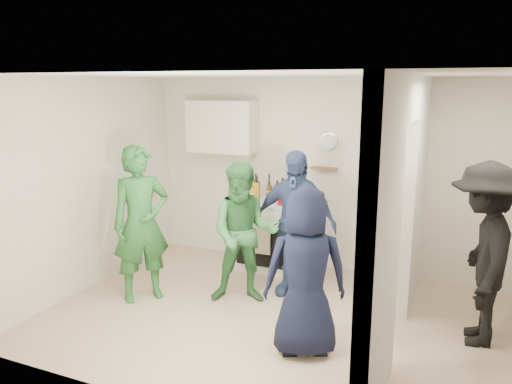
# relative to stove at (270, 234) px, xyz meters

# --- Properties ---
(floor) EXTENTS (4.80, 4.80, 0.00)m
(floor) POSITION_rel_stove_xyz_m (0.62, -1.37, -0.46)
(floor) COLOR tan
(floor) RESTS_ON ground
(wall_back) EXTENTS (4.80, 0.00, 4.80)m
(wall_back) POSITION_rel_stove_xyz_m (0.62, 0.33, 0.79)
(wall_back) COLOR silver
(wall_back) RESTS_ON floor
(wall_front) EXTENTS (4.80, 0.00, 4.80)m
(wall_front) POSITION_rel_stove_xyz_m (0.62, -3.07, 0.79)
(wall_front) COLOR silver
(wall_front) RESTS_ON floor
(wall_left) EXTENTS (0.00, 3.40, 3.40)m
(wall_left) POSITION_rel_stove_xyz_m (-1.78, -1.37, 0.79)
(wall_left) COLOR silver
(wall_left) RESTS_ON floor
(ceiling) EXTENTS (4.80, 4.80, 0.00)m
(ceiling) POSITION_rel_stove_xyz_m (0.62, -1.37, 2.04)
(ceiling) COLOR white
(ceiling) RESTS_ON wall_back
(partition_pier_back) EXTENTS (0.12, 1.20, 2.50)m
(partition_pier_back) POSITION_rel_stove_xyz_m (1.82, -0.27, 0.79)
(partition_pier_back) COLOR silver
(partition_pier_back) RESTS_ON floor
(partition_pier_front) EXTENTS (0.12, 1.20, 2.50)m
(partition_pier_front) POSITION_rel_stove_xyz_m (1.82, -2.47, 0.79)
(partition_pier_front) COLOR silver
(partition_pier_front) RESTS_ON floor
(partition_header) EXTENTS (0.12, 1.00, 0.40)m
(partition_header) POSITION_rel_stove_xyz_m (1.82, -1.37, 1.84)
(partition_header) COLOR silver
(partition_header) RESTS_ON partition_pier_back
(stove) EXTENTS (0.78, 0.65, 0.93)m
(stove) POSITION_rel_stove_xyz_m (0.00, 0.00, 0.00)
(stove) COLOR white
(stove) RESTS_ON floor
(upper_cabinet) EXTENTS (0.95, 0.34, 0.70)m
(upper_cabinet) POSITION_rel_stove_xyz_m (-0.78, 0.15, 1.39)
(upper_cabinet) COLOR silver
(upper_cabinet) RESTS_ON wall_back
(fridge) EXTENTS (0.64, 0.62, 1.55)m
(fridge) POSITION_rel_stove_xyz_m (1.52, -0.03, 0.31)
(fridge) COLOR white
(fridge) RESTS_ON floor
(wicker_basket) EXTENTS (0.35, 0.25, 0.15)m
(wicker_basket) POSITION_rel_stove_xyz_m (1.42, 0.02, 1.16)
(wicker_basket) COLOR brown
(wicker_basket) RESTS_ON fridge
(blue_bowl) EXTENTS (0.24, 0.24, 0.11)m
(blue_bowl) POSITION_rel_stove_xyz_m (1.42, 0.02, 1.29)
(blue_bowl) COLOR #152B96
(blue_bowl) RESTS_ON wicker_basket
(yellow_cup_stack_top) EXTENTS (0.09, 0.09, 0.25)m
(yellow_cup_stack_top) POSITION_rel_stove_xyz_m (1.74, -0.13, 1.21)
(yellow_cup_stack_top) COLOR yellow
(yellow_cup_stack_top) RESTS_ON fridge
(wall_clock) EXTENTS (0.22, 0.02, 0.22)m
(wall_clock) POSITION_rel_stove_xyz_m (0.67, 0.31, 1.24)
(wall_clock) COLOR white
(wall_clock) RESTS_ON wall_back
(spice_shelf) EXTENTS (0.35, 0.08, 0.03)m
(spice_shelf) POSITION_rel_stove_xyz_m (0.62, 0.28, 0.89)
(spice_shelf) COLOR olive
(spice_shelf) RESTS_ON wall_back
(yellow_cup_stack_stove) EXTENTS (0.09, 0.09, 0.25)m
(yellow_cup_stack_stove) POSITION_rel_stove_xyz_m (-0.12, -0.22, 0.59)
(yellow_cup_stack_stove) COLOR gold
(yellow_cup_stack_stove) RESTS_ON stove
(red_cup) EXTENTS (0.09, 0.09, 0.12)m
(red_cup) POSITION_rel_stove_xyz_m (0.22, -0.20, 0.52)
(red_cup) COLOR #B50C14
(red_cup) RESTS_ON stove
(person_green_left) EXTENTS (0.74, 0.77, 1.77)m
(person_green_left) POSITION_rel_stove_xyz_m (-0.97, -1.48, 0.42)
(person_green_left) COLOR #2B6C2F
(person_green_left) RESTS_ON floor
(person_green_center) EXTENTS (0.93, 0.84, 1.59)m
(person_green_center) POSITION_rel_stove_xyz_m (0.12, -1.08, 0.33)
(person_green_center) COLOR #377F44
(person_green_center) RESTS_ON floor
(person_denim) EXTENTS (1.01, 0.44, 1.70)m
(person_denim) POSITION_rel_stove_xyz_m (0.56, -0.67, 0.39)
(person_denim) COLOR #354D74
(person_denim) RESTS_ON floor
(person_navy) EXTENTS (0.89, 0.76, 1.54)m
(person_navy) POSITION_rel_stove_xyz_m (1.09, -1.88, 0.31)
(person_navy) COLOR black
(person_navy) RESTS_ON floor
(person_nook) EXTENTS (0.71, 1.16, 1.74)m
(person_nook) POSITION_rel_stove_xyz_m (2.53, -1.03, 0.41)
(person_nook) COLOR black
(person_nook) RESTS_ON floor
(bottle_a) EXTENTS (0.06, 0.06, 0.31)m
(bottle_a) POSITION_rel_stove_xyz_m (-0.27, 0.14, 0.62)
(bottle_a) COLOR brown
(bottle_a) RESTS_ON stove
(bottle_b) EXTENTS (0.08, 0.08, 0.33)m
(bottle_b) POSITION_rel_stove_xyz_m (-0.17, -0.07, 0.63)
(bottle_b) COLOR #1B5127
(bottle_b) RESTS_ON stove
(bottle_c) EXTENTS (0.06, 0.06, 0.32)m
(bottle_c) POSITION_rel_stove_xyz_m (-0.08, 0.14, 0.63)
(bottle_c) COLOR #9CA0A9
(bottle_c) RESTS_ON stove
(bottle_d) EXTENTS (0.07, 0.07, 0.27)m
(bottle_d) POSITION_rel_stove_xyz_m (0.00, -0.06, 0.60)
(bottle_d) COLOR brown
(bottle_d) RESTS_ON stove
(bottle_e) EXTENTS (0.07, 0.07, 0.27)m
(bottle_e) POSITION_rel_stove_xyz_m (0.10, 0.18, 0.60)
(bottle_e) COLOR #9A9EAB
(bottle_e) RESTS_ON stove
(bottle_f) EXTENTS (0.06, 0.06, 0.29)m
(bottle_f) POSITION_rel_stove_xyz_m (0.17, 0.01, 0.61)
(bottle_f) COLOR #153A16
(bottle_f) RESTS_ON stove
(bottle_g) EXTENTS (0.06, 0.06, 0.26)m
(bottle_g) POSITION_rel_stove_xyz_m (0.25, 0.14, 0.59)
(bottle_g) COLOR olive
(bottle_g) RESTS_ON stove
(bottle_h) EXTENTS (0.06, 0.06, 0.30)m
(bottle_h) POSITION_rel_stove_xyz_m (-0.31, -0.12, 0.61)
(bottle_h) COLOR #ADB1BA
(bottle_h) RESTS_ON stove
(bottle_i) EXTENTS (0.06, 0.06, 0.25)m
(bottle_i) POSITION_rel_stove_xyz_m (0.05, 0.11, 0.59)
(bottle_i) COLOR #4A2B0C
(bottle_i) RESTS_ON stove
(bottle_j) EXTENTS (0.07, 0.07, 0.29)m
(bottle_j) POSITION_rel_stove_xyz_m (0.31, -0.09, 0.61)
(bottle_j) COLOR #1B511D
(bottle_j) RESTS_ON stove
(bottle_k) EXTENTS (0.08, 0.08, 0.31)m
(bottle_k) POSITION_rel_stove_xyz_m (-0.21, 0.02, 0.62)
(bottle_k) COLOR brown
(bottle_k) RESTS_ON stove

